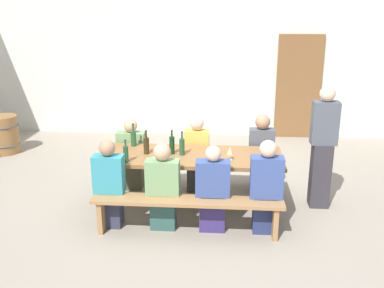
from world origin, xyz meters
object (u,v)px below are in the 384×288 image
Objects in this scene: seated_guest_far_0 at (132,156)px; wine_barrel at (4,134)px; standing_host at (322,149)px; wine_bottle_1 at (182,146)px; seated_guest_near_1 at (163,188)px; wine_bottle_2 at (172,145)px; seated_guest_far_1 at (197,155)px; wine_bottle_3 at (126,154)px; bench_far at (196,163)px; seated_guest_near_2 at (213,191)px; tasting_table at (192,160)px; seated_guest_far_2 at (261,155)px; seated_guest_near_3 at (266,189)px; seated_guest_near_0 at (109,186)px; wine_bottle_4 at (146,145)px; wooden_door at (298,87)px; wine_glass_1 at (155,149)px; wine_bottle_0 at (133,138)px; bench_near at (187,206)px; wine_glass_2 at (262,156)px; wine_glass_0 at (230,151)px.

wine_barrel is at bearing -118.37° from seated_guest_far_0.
seated_guest_far_0 is 0.65× the size of standing_host.
seated_guest_near_1 is at bearing -106.76° from wine_bottle_1.
wine_bottle_2 is 0.72m from seated_guest_far_1.
seated_guest_far_0 is (-0.14, 0.94, -0.36)m from wine_bottle_3.
seated_guest_near_2 reaches higher than bench_far.
seated_guest_far_2 is (0.96, 0.60, -0.12)m from tasting_table.
seated_guest_near_3 is at bearing -1.26° from seated_guest_far_2.
wine_bottle_1 is at bearing 36.05° from seated_guest_near_2.
seated_guest_far_1 reaches higher than seated_guest_near_0.
wine_bottle_1 is 0.99× the size of wine_bottle_4.
seated_guest_near_3 is (1.06, -0.59, -0.32)m from wine_bottle_1.
wooden_door reaches higher than seated_guest_far_1.
bench_far is at bearing 51.09° from wine_bottle_4.
seated_guest_far_0 is at bearing 139.68° from wine_bottle_2.
wine_bottle_3 is at bearing -145.34° from wine_bottle_2.
wine_barrel is (-2.70, 2.66, -0.18)m from seated_guest_near_0.
seated_guest_near_2 reaches higher than wine_barrel.
wine_bottle_1 is (-0.13, -0.76, 0.51)m from bench_far.
seated_guest_near_2 is at bearing 12.98° from seated_guest_far_1.
seated_guest_far_1 is 0.96× the size of seated_guest_far_2.
seated_guest_far_1 is (0.99, 1.19, 0.01)m from seated_guest_near_0.
wine_glass_1 is 0.23× the size of wine_barrel.
seated_guest_near_1 is 1.35m from seated_guest_far_0.
seated_guest_near_2 is at bearing -12.79° from wine_bottle_3.
bench_far is 0.23m from seated_guest_far_1.
standing_host is at bearing 8.45° from wine_glass_1.
wine_bottle_2 is at bearing 166.37° from wine_bottle_1.
wine_bottle_1 reaches higher than tasting_table.
wine_bottle_1 is 0.36m from wine_glass_1.
tasting_table is 2.19× the size of seated_guest_near_1.
wine_bottle_0 is 1.51m from seated_guest_near_2.
bench_near is 1.66m from seated_guest_far_2.
seated_guest_far_2 is at bearing -8.91° from bench_far.
seated_guest_near_2 reaches higher than wine_glass_2.
wine_glass_0 is at bearing 49.51° from bench_near.
wine_glass_2 is at bearing -28.00° from wine_barrel.
seated_guest_far_1 is (0.02, -0.15, 0.18)m from bench_far.
seated_guest_near_0 is at bearing 90.00° from seated_guest_near_2.
tasting_table is 0.81m from bench_far.
seated_guest_near_3 is 0.70× the size of standing_host.
seated_guest_far_2 is (1.42, 0.74, -0.30)m from wine_glass_1.
wooden_door is 0.92× the size of bench_near.
seated_guest_near_3 is (1.40, -0.45, -0.31)m from wine_glass_1.
wine_barrel is (-4.54, 2.42, -0.52)m from wine_glass_2.
wine_bottle_1 is 0.27× the size of seated_guest_far_2.
seated_guest_far_2 is (1.80, 0.27, -0.30)m from wine_bottle_0.
seated_guest_far_0 is (-0.94, -0.15, 0.14)m from bench_far.
seated_guest_near_3 is at bearing 9.16° from bench_near.
wine_bottle_4 is at bearing -53.87° from wine_bottle_0.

